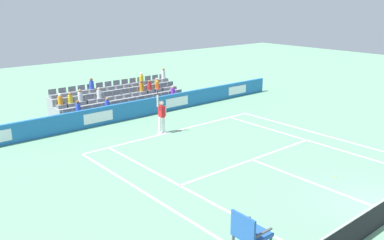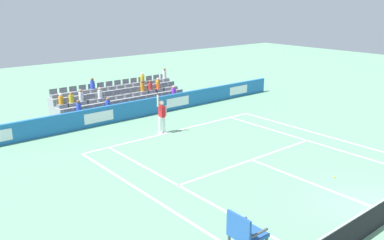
# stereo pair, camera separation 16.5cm
# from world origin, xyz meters

# --- Properties ---
(line_baseline) EXTENTS (10.97, 0.10, 0.01)m
(line_baseline) POSITION_xyz_m (0.00, -11.89, 0.00)
(line_baseline) COLOR white
(line_baseline) RESTS_ON ground
(line_service) EXTENTS (8.23, 0.10, 0.01)m
(line_service) POSITION_xyz_m (0.00, -6.40, 0.00)
(line_service) COLOR white
(line_service) RESTS_ON ground
(line_centre_service) EXTENTS (0.10, 6.40, 0.01)m
(line_centre_service) POSITION_xyz_m (0.00, -3.20, 0.00)
(line_centre_service) COLOR white
(line_centre_service) RESTS_ON ground
(line_singles_sideline_left) EXTENTS (0.10, 11.89, 0.01)m
(line_singles_sideline_left) POSITION_xyz_m (4.12, -5.95, 0.00)
(line_singles_sideline_left) COLOR white
(line_singles_sideline_left) RESTS_ON ground
(line_singles_sideline_right) EXTENTS (0.10, 11.89, 0.01)m
(line_singles_sideline_right) POSITION_xyz_m (-4.12, -5.95, 0.00)
(line_singles_sideline_right) COLOR white
(line_singles_sideline_right) RESTS_ON ground
(line_doubles_sideline_left) EXTENTS (0.10, 11.89, 0.01)m
(line_doubles_sideline_left) POSITION_xyz_m (5.49, -5.95, 0.00)
(line_doubles_sideline_left) COLOR white
(line_doubles_sideline_left) RESTS_ON ground
(line_doubles_sideline_right) EXTENTS (0.10, 11.89, 0.01)m
(line_doubles_sideline_right) POSITION_xyz_m (-5.49, -5.95, 0.00)
(line_doubles_sideline_right) COLOR white
(line_doubles_sideline_right) RESTS_ON ground
(line_centre_mark) EXTENTS (0.10, 0.20, 0.01)m
(line_centre_mark) POSITION_xyz_m (0.00, -11.79, 0.00)
(line_centre_mark) COLOR white
(line_centre_mark) RESTS_ON ground
(sponsor_barrier) EXTENTS (22.37, 0.22, 1.04)m
(sponsor_barrier) POSITION_xyz_m (-0.00, -15.48, 0.52)
(sponsor_barrier) COLOR #1E66AD
(sponsor_barrier) RESTS_ON ground
(tennis_player) EXTENTS (0.52, 0.38, 2.85)m
(tennis_player) POSITION_xyz_m (0.83, -12.06, 0.99)
(tennis_player) COLOR white
(tennis_player) RESTS_ON ground
(stadium_stand) EXTENTS (8.68, 2.85, 2.20)m
(stadium_stand) POSITION_xyz_m (0.00, -17.79, 0.55)
(stadium_stand) COLOR gray
(stadium_stand) RESTS_ON ground
(loose_tennis_ball) EXTENTS (0.07, 0.07, 0.07)m
(loose_tennis_ball) POSITION_xyz_m (-1.15, -2.97, 0.03)
(loose_tennis_ball) COLOR #D1E533
(loose_tennis_ball) RESTS_ON ground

